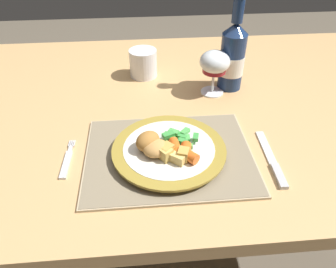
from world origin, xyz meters
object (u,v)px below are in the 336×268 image
(wine_glass, at_px, (215,64))
(bottle, at_px, (232,56))
(drinking_cup, at_px, (143,62))
(table_knife, at_px, (273,163))
(dining_table, at_px, (173,124))
(fork, at_px, (67,161))
(dinner_plate, at_px, (169,151))

(wine_glass, xyz_separation_m, bottle, (0.06, 0.03, 0.01))
(bottle, relative_size, drinking_cup, 3.16)
(table_knife, xyz_separation_m, wine_glass, (-0.07, 0.31, 0.09))
(dining_table, relative_size, wine_glass, 12.29)
(dining_table, relative_size, bottle, 5.85)
(fork, bearing_deg, dining_table, 41.47)
(table_knife, height_order, wine_glass, wine_glass)
(wine_glass, distance_m, bottle, 0.06)
(fork, relative_size, drinking_cup, 1.49)
(table_knife, height_order, drinking_cup, drinking_cup)
(drinking_cup, bearing_deg, wine_glass, -32.33)
(fork, bearing_deg, wine_glass, 35.49)
(table_knife, distance_m, wine_glass, 0.33)
(wine_glass, bearing_deg, fork, -144.51)
(dinner_plate, distance_m, drinking_cup, 0.40)
(dining_table, height_order, drinking_cup, drinking_cup)
(dinner_plate, xyz_separation_m, bottle, (0.21, 0.30, 0.08))
(fork, height_order, table_knife, table_knife)
(fork, distance_m, table_knife, 0.45)
(dining_table, distance_m, bottle, 0.26)
(fork, xyz_separation_m, drinking_cup, (0.18, 0.39, 0.04))
(fork, bearing_deg, bottle, 34.50)
(table_knife, bearing_deg, drinking_cup, 121.64)
(table_knife, bearing_deg, wine_glass, 103.22)
(table_knife, bearing_deg, dinner_plate, 168.83)
(fork, relative_size, wine_glass, 0.99)
(dining_table, height_order, dinner_plate, dinner_plate)
(wine_glass, relative_size, bottle, 0.48)
(table_knife, height_order, bottle, bottle)
(dinner_plate, relative_size, bottle, 0.94)
(dinner_plate, height_order, fork, dinner_plate)
(dinner_plate, relative_size, drinking_cup, 2.98)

